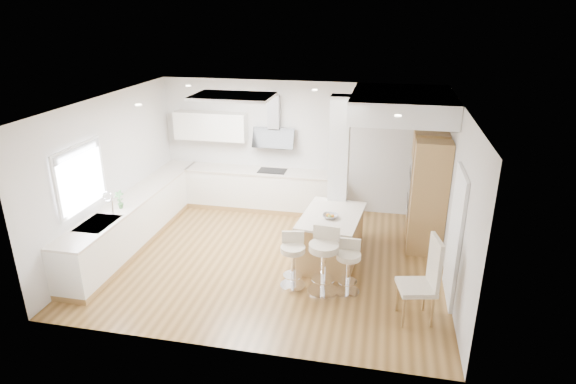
% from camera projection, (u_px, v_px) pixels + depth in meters
% --- Properties ---
extents(ground, '(6.00, 6.00, 0.00)m').
position_uv_depth(ground, '(272.00, 258.00, 8.64)').
color(ground, olive).
rests_on(ground, ground).
extents(ceiling, '(6.00, 5.00, 0.02)m').
position_uv_depth(ceiling, '(272.00, 258.00, 8.64)').
color(ceiling, white).
rests_on(ceiling, ground).
extents(wall_back, '(6.00, 0.04, 2.80)m').
position_uv_depth(wall_back, '(298.00, 146.00, 10.43)').
color(wall_back, beige).
rests_on(wall_back, ground).
extents(wall_left, '(0.04, 5.00, 2.80)m').
position_uv_depth(wall_left, '(110.00, 174.00, 8.71)').
color(wall_left, beige).
rests_on(wall_left, ground).
extents(wall_right, '(0.04, 5.00, 2.80)m').
position_uv_depth(wall_right, '(455.00, 199.00, 7.57)').
color(wall_right, beige).
rests_on(wall_right, ground).
extents(skylight, '(4.10, 2.10, 0.06)m').
position_uv_depth(skylight, '(233.00, 97.00, 8.35)').
color(skylight, white).
rests_on(skylight, ground).
extents(window_left, '(0.06, 1.28, 1.07)m').
position_uv_depth(window_left, '(80.00, 174.00, 7.77)').
color(window_left, white).
rests_on(window_left, ground).
extents(doorway_right, '(0.05, 1.00, 2.10)m').
position_uv_depth(doorway_right, '(455.00, 238.00, 7.17)').
color(doorway_right, '#4A433A').
rests_on(doorway_right, ground).
extents(counter_left, '(0.63, 4.50, 1.35)m').
position_uv_depth(counter_left, '(137.00, 218.00, 9.20)').
color(counter_left, '#AA8149').
rests_on(counter_left, ground).
extents(counter_back, '(3.62, 0.63, 2.50)m').
position_uv_depth(counter_back, '(254.00, 178.00, 10.60)').
color(counter_back, '#AA8149').
rests_on(counter_back, ground).
extents(pillar, '(0.35, 0.35, 2.80)m').
position_uv_depth(pillar, '(338.00, 172.00, 8.81)').
color(pillar, white).
rests_on(pillar, ground).
extents(soffit, '(1.78, 2.20, 0.40)m').
position_uv_depth(soffit, '(402.00, 104.00, 8.59)').
color(soffit, white).
rests_on(soffit, ground).
extents(oven_column, '(0.63, 1.21, 2.10)m').
position_uv_depth(oven_column, '(427.00, 191.00, 8.88)').
color(oven_column, '#AA8149').
rests_on(oven_column, ground).
extents(peninsula, '(1.12, 1.56, 0.96)m').
position_uv_depth(peninsula, '(331.00, 238.00, 8.42)').
color(peninsula, '#AA8149').
rests_on(peninsula, ground).
extents(bar_stool_a, '(0.48, 0.48, 0.91)m').
position_uv_depth(bar_stool_a, '(293.00, 257.00, 7.62)').
color(bar_stool_a, white).
rests_on(bar_stool_a, ground).
extents(bar_stool_b, '(0.52, 0.52, 1.08)m').
position_uv_depth(bar_stool_b, '(324.00, 257.00, 7.43)').
color(bar_stool_b, white).
rests_on(bar_stool_b, ground).
extents(bar_stool_c, '(0.39, 0.39, 0.88)m').
position_uv_depth(bar_stool_c, '(348.00, 264.00, 7.46)').
color(bar_stool_c, white).
rests_on(bar_stool_c, ground).
extents(dining_chair, '(0.60, 0.60, 1.29)m').
position_uv_depth(dining_chair, '(425.00, 277.00, 6.73)').
color(dining_chair, beige).
rests_on(dining_chair, ground).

